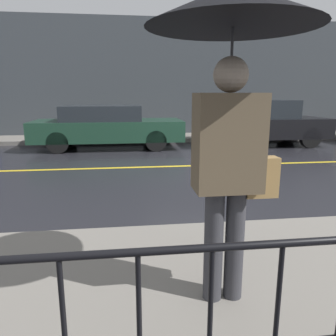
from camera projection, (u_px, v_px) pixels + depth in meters
The scene contains 8 objects.
ground_plane at pixel (199, 166), 8.07m from camera, with size 80.00×80.00×0.00m, color black.
sidewalk_near at pixel (333, 285), 2.88m from camera, with size 28.00×2.77×0.15m.
sidewalk_far at pixel (172, 138), 12.76m from camera, with size 28.00×1.80×0.15m.
lane_marking at pixel (199, 165), 8.07m from camera, with size 25.20×0.12×0.01m.
building_storefront at pixel (168, 79), 13.28m from camera, with size 28.00×0.30×4.66m.
pedestrian at pixel (232, 57), 2.21m from camera, with size 1.18×1.18×2.27m.
car_dark_green at pixel (107, 126), 10.55m from camera, with size 4.72×1.81×1.37m.
car_black at pixel (262, 123), 11.19m from camera, with size 4.17×1.83×1.54m.
Camera 1 is at (-1.77, -7.73, 1.72)m, focal length 35.00 mm.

